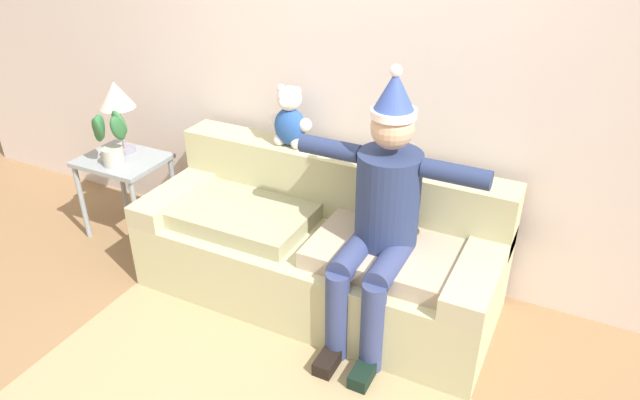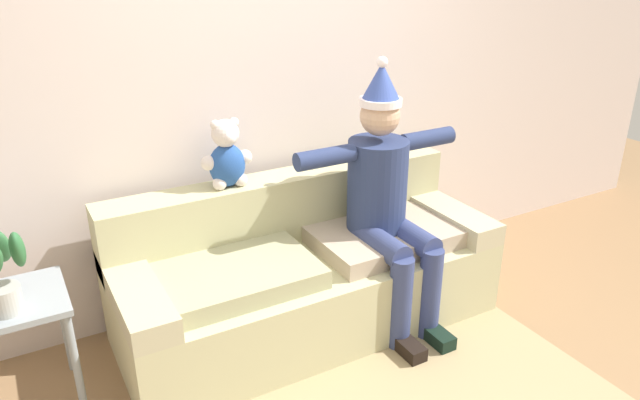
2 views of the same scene
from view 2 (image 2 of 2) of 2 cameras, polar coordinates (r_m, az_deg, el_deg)
back_wall at (r=3.49m, az=-5.62°, el=11.66°), size 7.00×0.10×2.70m
couch at (r=3.42m, az=-1.46°, el=-6.85°), size 2.13×0.85×0.83m
person_seated at (r=3.31m, az=6.43°, el=0.43°), size 1.02×0.77×1.52m
teddy_bear at (r=3.23m, az=-8.96°, el=4.15°), size 0.29×0.17×0.38m
side_table at (r=3.05m, az=-28.22°, el=-10.23°), size 0.56×0.45×0.59m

